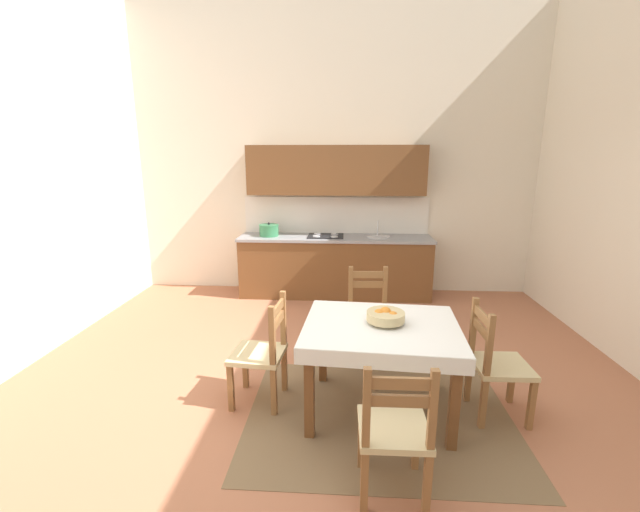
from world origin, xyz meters
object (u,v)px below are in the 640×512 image
(dining_chair_tv_side, at_px, (263,353))
(fruit_bowl, at_px, (385,316))
(dining_table, at_px, (381,341))
(kitchen_cabinetry, at_px, (335,239))
(dining_chair_kitchen_side, at_px, (369,316))
(dining_chair_window_side, at_px, (496,364))
(dining_chair_camera_side, at_px, (394,431))

(dining_chair_tv_side, xyz_separation_m, fruit_bowl, (1.00, -0.04, 0.37))
(dining_table, bearing_deg, kitchen_cabinetry, 98.70)
(fruit_bowl, bearing_deg, dining_chair_kitchen_side, 94.60)
(fruit_bowl, bearing_deg, dining_chair_window_side, -2.13)
(dining_table, height_order, dining_chair_window_side, dining_chair_window_side)
(dining_chair_tv_side, bearing_deg, fruit_bowl, -2.24)
(dining_chair_camera_side, bearing_deg, dining_chair_tv_side, 136.38)
(dining_chair_tv_side, height_order, dining_chair_kitchen_side, same)
(kitchen_cabinetry, bearing_deg, dining_table, -81.30)
(dining_chair_tv_side, bearing_deg, dining_table, -4.25)
(dining_table, height_order, dining_chair_kitchen_side, dining_chair_kitchen_side)
(kitchen_cabinetry, xyz_separation_m, dining_table, (0.45, -2.92, -0.24))
(kitchen_cabinetry, distance_m, dining_chair_kitchen_side, 2.05)
(dining_chair_window_side, xyz_separation_m, fruit_bowl, (-0.87, 0.03, 0.37))
(dining_chair_kitchen_side, bearing_deg, dining_chair_tv_side, -136.44)
(dining_table, bearing_deg, dining_chair_camera_side, -88.96)
(dining_table, xyz_separation_m, dining_chair_tv_side, (-0.97, 0.07, -0.18))
(dining_table, relative_size, dining_chair_camera_side, 1.37)
(kitchen_cabinetry, relative_size, dining_chair_tv_side, 3.04)
(dining_chair_kitchen_side, height_order, dining_chair_camera_side, same)
(dining_table, relative_size, fruit_bowl, 4.24)
(kitchen_cabinetry, height_order, dining_chair_tv_side, kitchen_cabinetry)
(kitchen_cabinetry, height_order, dining_chair_window_side, kitchen_cabinetry)
(dining_chair_kitchen_side, xyz_separation_m, dining_chair_window_side, (0.95, -0.95, 0.00))
(kitchen_cabinetry, relative_size, dining_chair_camera_side, 3.04)
(kitchen_cabinetry, height_order, dining_chair_camera_side, kitchen_cabinetry)
(dining_chair_tv_side, bearing_deg, dining_chair_camera_side, -43.62)
(dining_table, bearing_deg, dining_chair_window_side, 0.01)
(dining_table, distance_m, dining_chair_camera_side, 0.88)
(kitchen_cabinetry, relative_size, fruit_bowl, 9.41)
(kitchen_cabinetry, xyz_separation_m, dining_chair_camera_side, (0.46, -3.79, -0.41))
(dining_chair_camera_side, bearing_deg, kitchen_cabinetry, 96.96)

